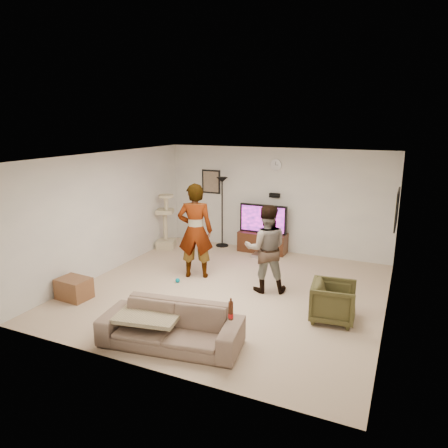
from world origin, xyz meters
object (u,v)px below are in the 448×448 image
at_px(beer_bottle, 231,311).
at_px(side_table, 74,288).
at_px(floor_lamp, 222,212).
at_px(armchair, 333,302).
at_px(tv_stand, 263,242).
at_px(person_left, 195,231).
at_px(person_right, 266,249).
at_px(cat_tree, 165,221).
at_px(tv, 263,219).
at_px(sofa, 171,326).

xyz_separation_m(beer_bottle, side_table, (-3.34, 0.65, -0.52)).
relative_size(floor_lamp, armchair, 2.52).
xyz_separation_m(tv_stand, floor_lamp, (-1.10, 0.04, 0.63)).
distance_m(tv_stand, armchair, 3.64).
bearing_deg(armchair, floor_lamp, 42.11).
bearing_deg(person_left, tv_stand, -130.29).
xyz_separation_m(person_right, side_table, (-3.01, -1.76, -0.63)).
bearing_deg(cat_tree, tv_stand, 16.38).
bearing_deg(floor_lamp, tv, -2.34).
distance_m(person_left, beer_bottle, 3.14).
bearing_deg(person_left, person_right, 154.43).
height_order(person_left, side_table, person_left).
height_order(person_right, armchair, person_right).
bearing_deg(person_left, sofa, 88.96).
height_order(tv_stand, tv, tv).
bearing_deg(sofa, tv_stand, 84.24).
height_order(beer_bottle, side_table, beer_bottle).
bearing_deg(sofa, armchair, 32.46).
relative_size(sofa, side_table, 3.54).
bearing_deg(armchair, cat_tree, 57.75).
distance_m(person_right, side_table, 3.54).
bearing_deg(floor_lamp, side_table, -105.20).
distance_m(floor_lamp, person_right, 2.96).
relative_size(floor_lamp, person_right, 1.06).
distance_m(tv_stand, tv, 0.58).
height_order(floor_lamp, beer_bottle, floor_lamp).
relative_size(tv_stand, tv, 1.00).
bearing_deg(cat_tree, side_table, -87.73).
height_order(tv_stand, person_right, person_right).
relative_size(tv_stand, beer_bottle, 4.65).
height_order(cat_tree, sofa, cat_tree).
bearing_deg(tv_stand, armchair, -52.94).
relative_size(tv_stand, person_left, 0.60).
bearing_deg(side_table, beer_bottle, -10.92).
bearing_deg(sofa, side_table, 156.45).
relative_size(person_left, person_right, 1.17).
height_order(tv, side_table, tv).
relative_size(armchair, side_table, 1.22).
bearing_deg(floor_lamp, beer_bottle, -64.18).
bearing_deg(floor_lamp, armchair, -41.84).
distance_m(tv_stand, person_right, 2.42).
distance_m(cat_tree, armchair, 5.04).
distance_m(tv, floor_lamp, 1.10).
relative_size(tv, beer_bottle, 4.63).
bearing_deg(person_right, floor_lamp, -71.14).
distance_m(tv_stand, cat_tree, 2.46).
distance_m(tv, cat_tree, 2.42).
xyz_separation_m(floor_lamp, armchair, (3.29, -2.95, -0.56)).
height_order(person_left, sofa, person_left).
height_order(floor_lamp, person_left, person_left).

